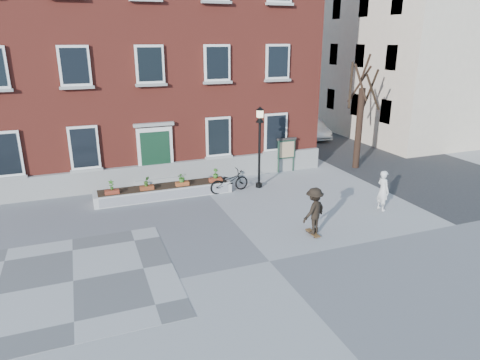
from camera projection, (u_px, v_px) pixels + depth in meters
name	position (u px, v px, depth m)	size (l,w,h in m)	color
ground	(269.00, 261.00, 13.94)	(100.00, 100.00, 0.00)	#959597
checker_patch	(73.00, 281.00, 12.79)	(6.00, 6.00, 0.01)	#5B5B5D
bicycle	(229.00, 181.00, 20.11)	(0.69, 1.98, 1.04)	black
parked_car	(312.00, 129.00, 31.17)	(1.40, 4.02, 1.32)	silver
bystander	(383.00, 190.00, 17.90)	(0.63, 0.41, 1.72)	silver
brick_building	(134.00, 50.00, 23.67)	(18.40, 10.85, 12.60)	maroon
planter_assembly	(164.00, 190.00, 19.53)	(6.20, 1.12, 1.15)	silver
bare_tree	(360.00, 118.00, 23.21)	(1.83, 1.83, 6.16)	black
side_street	(369.00, 37.00, 35.37)	(15.20, 36.00, 14.50)	#343436
lamp_post	(260.00, 136.00, 20.11)	(0.40, 0.40, 3.93)	black
notice_board	(286.00, 149.00, 22.95)	(1.10, 0.16, 1.87)	#1A3526
skateboarder	(314.00, 211.00, 15.56)	(1.30, 1.07, 1.83)	brown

